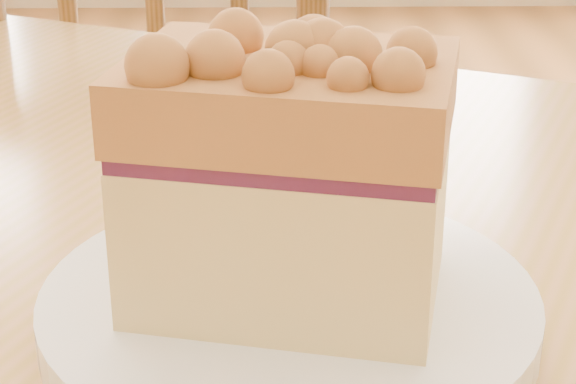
# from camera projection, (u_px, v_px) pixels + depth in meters

# --- Properties ---
(cafe_chair_main) EXTENTS (0.47, 0.47, 0.91)m
(cafe_chair_main) POSITION_uv_depth(u_px,v_px,m) (162.00, 211.00, 1.27)
(cafe_chair_main) COLOR brown
(cafe_chair_main) RESTS_ON ground
(plate) EXTENTS (0.23, 0.23, 0.02)m
(plate) POSITION_uv_depth(u_px,v_px,m) (289.00, 309.00, 0.46)
(plate) COLOR white
(plate) RESTS_ON cafe_table_main
(cake_slice) EXTENTS (0.16, 0.13, 0.13)m
(cake_slice) POSITION_uv_depth(u_px,v_px,m) (287.00, 170.00, 0.43)
(cake_slice) COLOR #E1BB7F
(cake_slice) RESTS_ON plate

